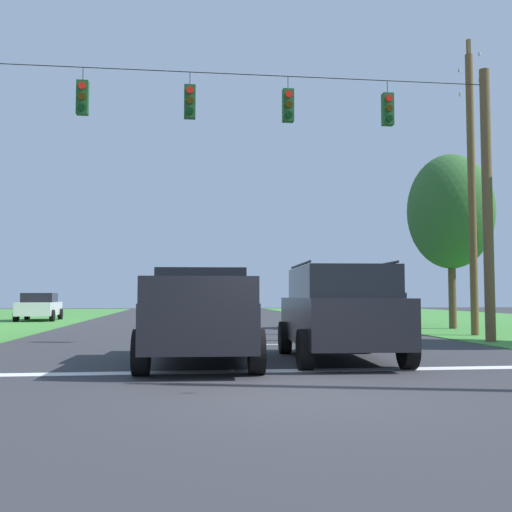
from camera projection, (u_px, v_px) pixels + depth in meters
ground_plane at (295, 394)px, 8.50m from camera, size 120.00×120.00×0.00m
stop_bar_stripe at (268, 371)px, 11.13m from camera, size 12.88×0.45×0.01m
lane_dash_0 at (238, 345)px, 17.07m from camera, size 2.50×0.15×0.01m
lane_dash_1 at (223, 331)px, 23.49m from camera, size 2.50×0.15×0.01m
lane_dash_2 at (214, 323)px, 30.08m from camera, size 2.50×0.15×0.01m
lane_dash_3 at (208, 318)px, 37.01m from camera, size 2.50×0.15×0.01m
lane_dash_4 at (204, 315)px, 43.11m from camera, size 2.50×0.15×0.01m
overhead_signal_span at (239, 182)px, 17.24m from camera, size 15.19×0.31×8.20m
pickup_truck at (201, 316)px, 12.54m from camera, size 2.46×5.48×1.95m
suv_black at (339, 311)px, 12.99m from camera, size 2.42×4.90×2.05m
distant_car_crossing_white at (39, 306)px, 33.11m from camera, size 2.18×4.38×1.52m
distant_car_oncoming at (383, 308)px, 29.46m from camera, size 2.13×4.35×1.52m
utility_pole_mid_right at (472, 184)px, 21.10m from camera, size 0.26×1.60×10.39m
tree_roadside_far_right at (451, 212)px, 25.20m from camera, size 3.53×3.53×7.25m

